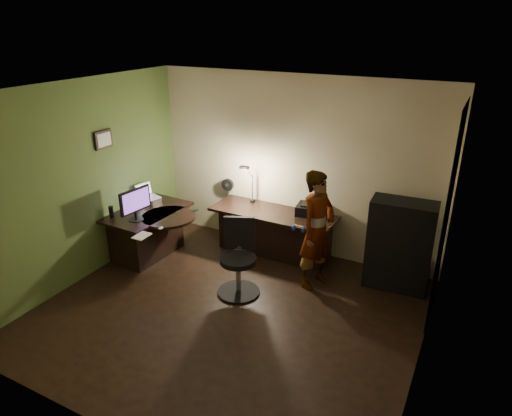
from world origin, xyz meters
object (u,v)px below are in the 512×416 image
at_px(desk_left, 149,233).
at_px(desk_right, 272,233).
at_px(cabinet, 400,245).
at_px(person, 317,230).
at_px(monitor, 135,209).
at_px(office_chair, 238,260).

distance_m(desk_left, desk_right, 1.88).
bearing_deg(desk_left, cabinet, 15.96).
distance_m(desk_right, person, 1.11).
bearing_deg(desk_right, cabinet, -0.39).
relative_size(desk_right, person, 1.17).
bearing_deg(person, desk_right, 77.12).
height_order(desk_left, monitor, monitor).
height_order(desk_right, cabinet, cabinet).
bearing_deg(cabinet, monitor, -164.69).
bearing_deg(person, desk_left, 115.02).
bearing_deg(person, cabinet, -48.78).
height_order(desk_left, desk_right, desk_left).
relative_size(desk_right, monitor, 3.62).
relative_size(desk_right, office_chair, 1.88).
xyz_separation_m(desk_right, person, (0.88, -0.50, 0.46)).
bearing_deg(monitor, cabinet, 25.79).
bearing_deg(office_chair, cabinet, 8.48).
bearing_deg(monitor, desk_right, 44.21).
xyz_separation_m(desk_left, desk_right, (1.66, 0.88, -0.01)).
height_order(desk_right, person, person).
xyz_separation_m(desk_left, cabinet, (3.54, 0.85, 0.25)).
distance_m(desk_right, monitor, 2.07).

